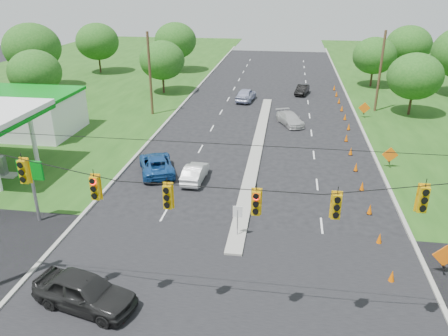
% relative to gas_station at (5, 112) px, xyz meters
% --- Properties ---
extents(ground, '(160.00, 160.00, 0.00)m').
position_rel_gas_station_xyz_m(ground, '(23.64, -20.24, -2.58)').
color(ground, black).
rests_on(ground, ground).
extents(cross_street, '(160.00, 14.00, 0.02)m').
position_rel_gas_station_xyz_m(cross_street, '(23.64, -20.24, -2.58)').
color(cross_street, black).
rests_on(cross_street, ground).
extents(curb_left, '(0.25, 110.00, 0.16)m').
position_rel_gas_station_xyz_m(curb_left, '(13.54, 9.76, -2.58)').
color(curb_left, gray).
rests_on(curb_left, ground).
extents(curb_right, '(0.25, 110.00, 0.16)m').
position_rel_gas_station_xyz_m(curb_right, '(33.74, 9.76, -2.58)').
color(curb_right, gray).
rests_on(curb_right, ground).
extents(median, '(1.00, 34.00, 0.18)m').
position_rel_gas_station_xyz_m(median, '(23.64, 0.76, -2.58)').
color(median, gray).
rests_on(median, ground).
extents(median_sign, '(0.55, 0.06, 2.05)m').
position_rel_gas_station_xyz_m(median_sign, '(23.64, -14.24, -1.11)').
color(median_sign, gray).
rests_on(median_sign, ground).
extents(signal_span, '(25.60, 0.32, 9.00)m').
position_rel_gas_station_xyz_m(signal_span, '(23.59, -21.24, 2.40)').
color(signal_span, '#422D1C').
rests_on(signal_span, ground).
extents(utility_pole_far_left, '(0.28, 0.28, 9.00)m').
position_rel_gas_station_xyz_m(utility_pole_far_left, '(11.14, 9.76, 1.92)').
color(utility_pole_far_left, '#422D1C').
rests_on(utility_pole_far_left, ground).
extents(utility_pole_far_right, '(0.28, 0.28, 9.00)m').
position_rel_gas_station_xyz_m(utility_pole_far_right, '(36.14, 14.76, 1.92)').
color(utility_pole_far_right, '#422D1C').
rests_on(utility_pole_far_right, ground).
extents(gas_station, '(18.40, 19.70, 5.20)m').
position_rel_gas_station_xyz_m(gas_station, '(0.00, 0.00, 0.00)').
color(gas_station, white).
rests_on(gas_station, ground).
extents(cone_0, '(0.32, 0.32, 0.70)m').
position_rel_gas_station_xyz_m(cone_0, '(31.78, -17.24, -2.23)').
color(cone_0, '#DF5B01').
rests_on(cone_0, ground).
extents(cone_1, '(0.32, 0.32, 0.70)m').
position_rel_gas_station_xyz_m(cone_1, '(31.78, -13.74, -2.23)').
color(cone_1, '#DF5B01').
rests_on(cone_1, ground).
extents(cone_2, '(0.32, 0.32, 0.70)m').
position_rel_gas_station_xyz_m(cone_2, '(31.78, -10.24, -2.23)').
color(cone_2, '#DF5B01').
rests_on(cone_2, ground).
extents(cone_3, '(0.32, 0.32, 0.70)m').
position_rel_gas_station_xyz_m(cone_3, '(31.78, -6.74, -2.23)').
color(cone_3, '#DF5B01').
rests_on(cone_3, ground).
extents(cone_4, '(0.32, 0.32, 0.70)m').
position_rel_gas_station_xyz_m(cone_4, '(31.78, -3.24, -2.23)').
color(cone_4, '#DF5B01').
rests_on(cone_4, ground).
extents(cone_5, '(0.32, 0.32, 0.70)m').
position_rel_gas_station_xyz_m(cone_5, '(31.78, 0.26, -2.23)').
color(cone_5, '#DF5B01').
rests_on(cone_5, ground).
extents(cone_6, '(0.32, 0.32, 0.70)m').
position_rel_gas_station_xyz_m(cone_6, '(31.78, 3.76, -2.23)').
color(cone_6, '#DF5B01').
rests_on(cone_6, ground).
extents(cone_7, '(0.32, 0.32, 0.70)m').
position_rel_gas_station_xyz_m(cone_7, '(32.38, 7.26, -2.23)').
color(cone_7, '#DF5B01').
rests_on(cone_7, ground).
extents(cone_8, '(0.32, 0.32, 0.70)m').
position_rel_gas_station_xyz_m(cone_8, '(32.38, 10.76, -2.23)').
color(cone_8, '#DF5B01').
rests_on(cone_8, ground).
extents(cone_9, '(0.32, 0.32, 0.70)m').
position_rel_gas_station_xyz_m(cone_9, '(32.38, 14.26, -2.23)').
color(cone_9, '#DF5B01').
rests_on(cone_9, ground).
extents(cone_10, '(0.32, 0.32, 0.70)m').
position_rel_gas_station_xyz_m(cone_10, '(32.38, 17.76, -2.23)').
color(cone_10, '#DF5B01').
rests_on(cone_10, ground).
extents(cone_11, '(0.32, 0.32, 0.70)m').
position_rel_gas_station_xyz_m(cone_11, '(32.38, 21.26, -2.23)').
color(cone_11, '#DF5B01').
rests_on(cone_11, ground).
extents(cone_12, '(0.32, 0.32, 0.70)m').
position_rel_gas_station_xyz_m(cone_12, '(32.38, 24.76, -2.23)').
color(cone_12, '#DF5B01').
rests_on(cone_12, ground).
extents(work_sign_0, '(1.27, 0.58, 1.37)m').
position_rel_gas_station_xyz_m(work_sign_0, '(34.44, -16.24, -1.48)').
color(work_sign_0, black).
rests_on(work_sign_0, ground).
extents(work_sign_1, '(1.27, 0.58, 1.37)m').
position_rel_gas_station_xyz_m(work_sign_1, '(34.44, -2.24, -1.48)').
color(work_sign_1, black).
rests_on(work_sign_1, ground).
extents(work_sign_2, '(1.27, 0.58, 1.37)m').
position_rel_gas_station_xyz_m(work_sign_2, '(34.44, 11.76, -1.48)').
color(work_sign_2, black).
rests_on(work_sign_2, ground).
extents(tree_2, '(5.88, 5.88, 6.86)m').
position_rel_gas_station_xyz_m(tree_2, '(-2.36, 9.76, 1.76)').
color(tree_2, black).
rests_on(tree_2, ground).
extents(tree_3, '(7.56, 7.56, 8.82)m').
position_rel_gas_station_xyz_m(tree_3, '(-8.36, 19.76, 3.00)').
color(tree_3, black).
rests_on(tree_3, ground).
extents(tree_4, '(6.72, 6.72, 7.84)m').
position_rel_gas_station_xyz_m(tree_4, '(-4.36, 31.76, 2.38)').
color(tree_4, black).
rests_on(tree_4, ground).
extents(tree_5, '(5.88, 5.88, 6.86)m').
position_rel_gas_station_xyz_m(tree_5, '(9.64, 19.76, 1.76)').
color(tree_5, black).
rests_on(tree_5, ground).
extents(tree_6, '(6.72, 6.72, 7.84)m').
position_rel_gas_station_xyz_m(tree_6, '(7.64, 34.76, 2.38)').
color(tree_6, black).
rests_on(tree_6, ground).
extents(tree_9, '(5.88, 5.88, 6.86)m').
position_rel_gas_station_xyz_m(tree_9, '(39.64, 13.76, 1.76)').
color(tree_9, black).
rests_on(tree_9, ground).
extents(tree_11, '(6.72, 6.72, 7.84)m').
position_rel_gas_station_xyz_m(tree_11, '(43.64, 34.76, 2.38)').
color(tree_11, black).
rests_on(tree_11, ground).
extents(tree_12, '(5.88, 5.88, 6.86)m').
position_rel_gas_station_xyz_m(tree_12, '(37.64, 27.76, 1.76)').
color(tree_12, black).
rests_on(tree_12, ground).
extents(black_sedan, '(5.28, 3.10, 1.69)m').
position_rel_gas_station_xyz_m(black_sedan, '(17.42, -21.17, -1.73)').
color(black_sedan, black).
rests_on(black_sedan, ground).
extents(white_sedan, '(1.50, 3.97, 1.29)m').
position_rel_gas_station_xyz_m(white_sedan, '(19.55, -6.85, -1.93)').
color(white_sedan, silver).
rests_on(white_sedan, ground).
extents(blue_pickup, '(4.22, 5.76, 1.46)m').
position_rel_gas_station_xyz_m(blue_pickup, '(16.25, -5.82, -1.85)').
color(blue_pickup, navy).
rests_on(blue_pickup, ground).
extents(silver_car_far, '(3.43, 4.73, 1.27)m').
position_rel_gas_station_xyz_m(silver_car_far, '(26.47, 8.19, -1.94)').
color(silver_car_far, '#B2B2B2').
rests_on(silver_car_far, ground).
extents(silver_car_oncoming, '(2.53, 4.92, 1.60)m').
position_rel_gas_station_xyz_m(silver_car_oncoming, '(20.93, 17.26, -1.78)').
color(silver_car_oncoming, '#9CA2C0').
rests_on(silver_car_oncoming, ground).
extents(dark_car_receding, '(2.08, 4.00, 1.26)m').
position_rel_gas_station_xyz_m(dark_car_receding, '(27.94, 21.71, -1.95)').
color(dark_car_receding, black).
rests_on(dark_car_receding, ground).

